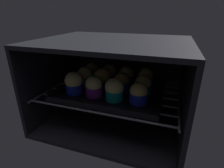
{
  "coord_description": "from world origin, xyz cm",
  "views": [
    {
      "loc": [
        22.16,
        -44.16,
        45.24
      ],
      "look_at": [
        0.0,
        20.21,
        17.53
      ],
      "focal_mm": 28.15,
      "sensor_mm": 36.0,
      "label": 1
    }
  ],
  "objects": [
    {
      "name": "muffin_row2_col2",
      "position": [
        3.9,
        28.55,
        18.91
      ],
      "size": [
        6.52,
        6.52,
        7.94
      ],
      "color": "#1928B7",
      "rests_on": "baking_tray"
    },
    {
      "name": "muffin_row1_col1",
      "position": [
        -4.24,
        20.0,
        19.42
      ],
      "size": [
        7.17,
        7.17,
        8.77
      ],
      "color": "#1928B7",
      "rests_on": "baking_tray"
    },
    {
      "name": "muffin_row2_col0",
      "position": [
        -13.11,
        28.95,
        18.92
      ],
      "size": [
        6.84,
        6.84,
        8.06
      ],
      "color": "#0C8C84",
      "rests_on": "baking_tray"
    },
    {
      "name": "oven_rack",
      "position": [
        0.0,
        22.0,
        13.6
      ],
      "size": [
        54.8,
        42.0,
        0.8
      ],
      "color": "#51515B",
      "rests_on": "oven_cavity"
    },
    {
      "name": "oven_cavity",
      "position": [
        0.0,
        26.25,
        17.0
      ],
      "size": [
        59.0,
        47.0,
        37.0
      ],
      "color": "black",
      "rests_on": "ground"
    },
    {
      "name": "muffin_row0_col0",
      "position": [
        -13.14,
        11.92,
        19.45
      ],
      "size": [
        7.03,
        7.03,
        8.79
      ],
      "color": "#1928B7",
      "rests_on": "baking_tray"
    },
    {
      "name": "muffin_row0_col1",
      "position": [
        -4.41,
        12.01,
        19.0
      ],
      "size": [
        6.52,
        6.52,
        8.54
      ],
      "color": "#7A238C",
      "rests_on": "baking_tray"
    },
    {
      "name": "baking_tray",
      "position": [
        0.0,
        20.21,
        14.67
      ],
      "size": [
        42.01,
        33.46,
        2.2
      ],
      "color": "black",
      "rests_on": "oven_rack"
    },
    {
      "name": "muffin_row0_col2",
      "position": [
        3.96,
        11.4,
        19.2
      ],
      "size": [
        6.9,
        6.9,
        8.48
      ],
      "color": "#0C8C84",
      "rests_on": "baking_tray"
    },
    {
      "name": "muffin_row1_col2",
      "position": [
        4.14,
        20.23,
        18.78
      ],
      "size": [
        6.52,
        6.52,
        7.86
      ],
      "color": "#1928B7",
      "rests_on": "baking_tray"
    },
    {
      "name": "muffin_row1_col0",
      "position": [
        -12.56,
        20.35,
        19.33
      ],
      "size": [
        6.75,
        6.75,
        8.57
      ],
      "color": "silver",
      "rests_on": "baking_tray"
    },
    {
      "name": "muffin_row0_col3",
      "position": [
        12.78,
        11.98,
        18.68
      ],
      "size": [
        6.52,
        6.52,
        7.64
      ],
      "color": "#1928B7",
      "rests_on": "baking_tray"
    },
    {
      "name": "muffin_row1_col3",
      "position": [
        12.87,
        20.29,
        18.71
      ],
      "size": [
        6.55,
        6.55,
        7.7
      ],
      "color": "#0C8C84",
      "rests_on": "baking_tray"
    },
    {
      "name": "muffin_row2_col1",
      "position": [
        -4.49,
        28.99,
        18.98
      ],
      "size": [
        6.8,
        6.8,
        8.1
      ],
      "color": "#1928B7",
      "rests_on": "baking_tray"
    },
    {
      "name": "muffin_row2_col3",
      "position": [
        12.62,
        28.36,
        19.12
      ],
      "size": [
        6.52,
        6.52,
        8.39
      ],
      "color": "#1928B7",
      "rests_on": "baking_tray"
    }
  ]
}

